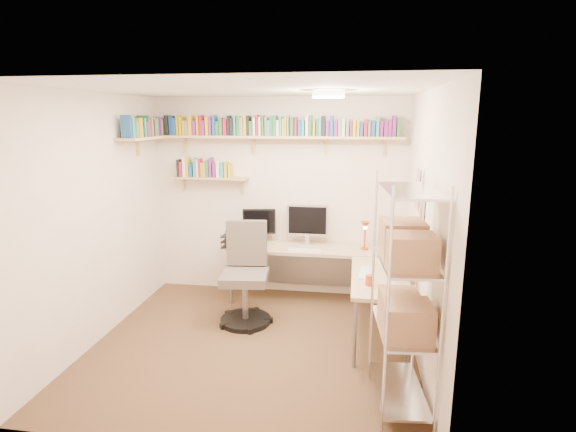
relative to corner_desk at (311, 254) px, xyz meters
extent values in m
plane|color=#4F3921|center=(-0.48, -0.98, -0.69)|extent=(3.20, 3.20, 0.00)
cube|color=beige|center=(-0.48, 0.52, 0.56)|extent=(3.20, 0.04, 2.50)
cube|color=beige|center=(-2.08, -0.98, 0.56)|extent=(0.04, 3.00, 2.50)
cube|color=beige|center=(1.12, -0.98, 0.56)|extent=(0.04, 3.00, 2.50)
cube|color=beige|center=(-0.48, -2.48, 0.56)|extent=(3.20, 0.04, 2.50)
cube|color=white|center=(-0.48, -0.98, 1.81)|extent=(3.20, 3.00, 0.04)
cube|color=silver|center=(1.11, -0.43, 0.86)|extent=(0.01, 0.30, 0.42)
cube|color=white|center=(1.11, -0.83, 0.81)|extent=(0.01, 0.28, 0.38)
cylinder|color=#FFEAC6|center=(0.22, -0.78, 1.77)|extent=(0.30, 0.30, 0.06)
cube|color=#DDB77C|center=(-0.48, 0.39, 1.33)|extent=(3.05, 0.25, 0.03)
cube|color=#DDB77C|center=(-1.96, -0.03, 1.33)|extent=(0.25, 1.00, 0.03)
cube|color=#DDB77C|center=(-1.33, 0.42, 0.81)|extent=(0.95, 0.20, 0.02)
cube|color=#DDB77C|center=(-1.68, 0.46, 1.26)|extent=(0.03, 0.20, 0.20)
cube|color=#DDB77C|center=(-0.78, 0.46, 1.26)|extent=(0.03, 0.20, 0.20)
cube|color=#DDB77C|center=(0.12, 0.46, 1.26)|extent=(0.03, 0.20, 0.20)
cube|color=#DDB77C|center=(0.82, 0.46, 1.26)|extent=(0.03, 0.20, 0.20)
cube|color=#1B4A8F|center=(-1.95, 0.39, 1.45)|extent=(0.03, 0.13, 0.21)
cube|color=#246C3B|center=(-1.90, 0.39, 1.45)|extent=(0.03, 0.12, 0.21)
cube|color=black|center=(-1.85, 0.39, 1.47)|extent=(0.04, 0.15, 0.24)
cube|color=#1B4A8F|center=(-1.80, 0.39, 1.47)|extent=(0.04, 0.12, 0.24)
cube|color=#1B4A8F|center=(-1.75, 0.39, 1.45)|extent=(0.04, 0.15, 0.21)
cube|color=gold|center=(-1.71, 0.39, 1.47)|extent=(0.03, 0.13, 0.24)
cube|color=gold|center=(-1.67, 0.39, 1.46)|extent=(0.03, 0.15, 0.22)
cube|color=gold|center=(-1.63, 0.39, 1.44)|extent=(0.03, 0.12, 0.18)
cube|color=#7F765C|center=(-1.60, 0.39, 1.44)|extent=(0.04, 0.11, 0.18)
cube|color=gold|center=(-1.55, 0.39, 1.47)|extent=(0.04, 0.13, 0.24)
cube|color=#751F74|center=(-1.50, 0.39, 1.43)|extent=(0.04, 0.13, 0.17)
cube|color=gold|center=(-1.45, 0.39, 1.46)|extent=(0.03, 0.12, 0.23)
cube|color=#A61633|center=(-1.41, 0.39, 1.47)|extent=(0.03, 0.13, 0.24)
cube|color=#751F74|center=(-1.38, 0.39, 1.44)|extent=(0.03, 0.14, 0.18)
cube|color=#B29E21|center=(-1.33, 0.39, 1.46)|extent=(0.04, 0.14, 0.22)
cube|color=#751F74|center=(-1.29, 0.39, 1.45)|extent=(0.03, 0.14, 0.21)
cube|color=#1B4A8F|center=(-1.25, 0.39, 1.47)|extent=(0.03, 0.14, 0.25)
cube|color=#246C3B|center=(-1.21, 0.39, 1.43)|extent=(0.03, 0.12, 0.17)
cube|color=#246C3B|center=(-1.16, 0.39, 1.45)|extent=(0.04, 0.11, 0.21)
cube|color=#A61633|center=(-1.11, 0.39, 1.45)|extent=(0.04, 0.12, 0.20)
cube|color=black|center=(-1.06, 0.39, 1.47)|extent=(0.02, 0.15, 0.24)
cube|color=black|center=(-1.02, 0.39, 1.45)|extent=(0.04, 0.12, 0.21)
cube|color=teal|center=(-0.98, 0.39, 1.47)|extent=(0.02, 0.13, 0.24)
cube|color=#246C3B|center=(-0.94, 0.39, 1.46)|extent=(0.04, 0.13, 0.23)
cube|color=#7F765C|center=(-0.90, 0.39, 1.46)|extent=(0.04, 0.14, 0.22)
cube|color=#B29E21|center=(-0.85, 0.39, 1.47)|extent=(0.04, 0.14, 0.24)
cube|color=black|center=(-0.81, 0.39, 1.47)|extent=(0.02, 0.15, 0.24)
cube|color=#246C3B|center=(-0.78, 0.39, 1.43)|extent=(0.03, 0.14, 0.17)
cube|color=white|center=(-0.74, 0.39, 1.46)|extent=(0.03, 0.15, 0.22)
cube|color=#A61633|center=(-0.70, 0.39, 1.47)|extent=(0.02, 0.14, 0.25)
cube|color=white|center=(-0.67, 0.39, 1.46)|extent=(0.02, 0.12, 0.22)
cube|color=#246C3B|center=(-0.64, 0.39, 1.47)|extent=(0.02, 0.12, 0.24)
cube|color=#7F765C|center=(-0.60, 0.39, 1.46)|extent=(0.02, 0.11, 0.22)
cube|color=teal|center=(-0.56, 0.39, 1.44)|extent=(0.03, 0.11, 0.18)
cube|color=#246C3B|center=(-0.53, 0.39, 1.46)|extent=(0.03, 0.12, 0.22)
cube|color=#246C3B|center=(-0.49, 0.39, 1.47)|extent=(0.04, 0.14, 0.24)
cube|color=white|center=(-0.45, 0.39, 1.44)|extent=(0.03, 0.12, 0.19)
cube|color=teal|center=(-0.42, 0.39, 1.46)|extent=(0.02, 0.14, 0.23)
cube|color=gold|center=(-0.39, 0.39, 1.45)|extent=(0.02, 0.13, 0.20)
cube|color=#B29E21|center=(-0.36, 0.39, 1.46)|extent=(0.02, 0.14, 0.23)
cube|color=#7F765C|center=(-0.33, 0.39, 1.47)|extent=(0.02, 0.14, 0.24)
cube|color=#246C3B|center=(-0.28, 0.39, 1.46)|extent=(0.04, 0.13, 0.22)
cube|color=#A61633|center=(-0.23, 0.39, 1.46)|extent=(0.03, 0.13, 0.22)
cube|color=#1B4A8F|center=(-0.19, 0.39, 1.44)|extent=(0.04, 0.14, 0.19)
cube|color=teal|center=(-0.15, 0.39, 1.44)|extent=(0.03, 0.12, 0.19)
cube|color=white|center=(-0.10, 0.39, 1.47)|extent=(0.04, 0.12, 0.24)
cube|color=#246C3B|center=(-0.06, 0.39, 1.47)|extent=(0.03, 0.11, 0.24)
cube|color=gold|center=(-0.02, 0.39, 1.44)|extent=(0.03, 0.12, 0.18)
cube|color=#246C3B|center=(0.02, 0.39, 1.45)|extent=(0.03, 0.14, 0.20)
cube|color=teal|center=(0.05, 0.39, 1.45)|extent=(0.03, 0.14, 0.21)
cube|color=black|center=(0.09, 0.39, 1.47)|extent=(0.04, 0.11, 0.24)
cube|color=#751F74|center=(0.14, 0.39, 1.44)|extent=(0.03, 0.12, 0.18)
cube|color=#1B4A8F|center=(0.19, 0.39, 1.47)|extent=(0.04, 0.12, 0.24)
cube|color=#751F74|center=(0.24, 0.39, 1.44)|extent=(0.03, 0.12, 0.19)
cube|color=#7F765C|center=(0.29, 0.39, 1.44)|extent=(0.04, 0.13, 0.19)
cube|color=white|center=(0.33, 0.39, 1.45)|extent=(0.03, 0.11, 0.20)
cube|color=#7F765C|center=(0.38, 0.39, 1.45)|extent=(0.03, 0.11, 0.20)
cube|color=#751F74|center=(0.42, 0.39, 1.44)|extent=(0.02, 0.12, 0.20)
cube|color=gold|center=(0.46, 0.39, 1.44)|extent=(0.03, 0.14, 0.18)
cube|color=#B29E21|center=(0.50, 0.39, 1.44)|extent=(0.03, 0.12, 0.18)
cube|color=#1B4A8F|center=(0.54, 0.39, 1.43)|extent=(0.03, 0.13, 0.17)
cube|color=#A61633|center=(0.59, 0.39, 1.45)|extent=(0.04, 0.13, 0.20)
cube|color=#7F765C|center=(0.63, 0.39, 1.43)|extent=(0.02, 0.13, 0.17)
cube|color=#1B4A8F|center=(0.67, 0.39, 1.44)|extent=(0.04, 0.12, 0.18)
cube|color=teal|center=(0.72, 0.39, 1.46)|extent=(0.03, 0.14, 0.23)
cube|color=#751F74|center=(0.77, 0.39, 1.43)|extent=(0.03, 0.12, 0.17)
cube|color=#751F74|center=(0.82, 0.39, 1.43)|extent=(0.04, 0.12, 0.17)
cube|color=#751F74|center=(0.86, 0.39, 1.45)|extent=(0.04, 0.12, 0.20)
cube|color=#751F74|center=(0.91, 0.39, 1.47)|extent=(0.04, 0.15, 0.24)
cube|color=#246C3B|center=(0.96, 0.39, 1.45)|extent=(0.03, 0.15, 0.21)
cube|color=#1B4A8F|center=(-1.96, -0.47, 1.47)|extent=(0.11, 0.03, 0.25)
cube|color=teal|center=(-1.96, -0.42, 1.46)|extent=(0.13, 0.03, 0.22)
cube|color=#246C3B|center=(-1.96, -0.37, 1.45)|extent=(0.12, 0.04, 0.21)
cube|color=#7F765C|center=(-1.96, -0.32, 1.43)|extent=(0.12, 0.04, 0.17)
cube|color=#B29E21|center=(-1.96, -0.28, 1.45)|extent=(0.14, 0.02, 0.21)
cube|color=gold|center=(-1.96, -0.24, 1.46)|extent=(0.14, 0.04, 0.22)
cube|color=black|center=(-1.96, -0.19, 1.46)|extent=(0.13, 0.03, 0.22)
cube|color=teal|center=(-1.96, -0.16, 1.45)|extent=(0.15, 0.03, 0.21)
cube|color=#751F74|center=(-1.96, -0.11, 1.43)|extent=(0.15, 0.04, 0.17)
cube|color=#246C3B|center=(-1.96, -0.06, 1.47)|extent=(0.14, 0.04, 0.24)
cube|color=#A61633|center=(-1.96, -0.01, 1.46)|extent=(0.13, 0.03, 0.22)
cube|color=#7F765C|center=(-1.96, 0.03, 1.46)|extent=(0.15, 0.03, 0.22)
cube|color=black|center=(-1.96, 0.08, 1.45)|extent=(0.13, 0.04, 0.20)
cube|color=#B29E21|center=(-1.96, 0.12, 1.46)|extent=(0.11, 0.03, 0.22)
cube|color=#7F765C|center=(-1.96, 0.16, 1.45)|extent=(0.13, 0.04, 0.20)
cube|color=#1B4A8F|center=(-1.96, 0.22, 1.46)|extent=(0.11, 0.04, 0.22)
cube|color=#751F74|center=(-1.96, 0.26, 1.46)|extent=(0.13, 0.04, 0.22)
cube|color=gold|center=(-1.96, 0.32, 1.44)|extent=(0.11, 0.04, 0.19)
cube|color=#751F74|center=(-1.96, 0.37, 1.44)|extent=(0.13, 0.04, 0.18)
cube|color=black|center=(-1.74, 0.42, 0.93)|extent=(0.03, 0.12, 0.22)
cube|color=#A61633|center=(-1.71, 0.42, 0.92)|extent=(0.03, 0.13, 0.19)
cube|color=white|center=(-1.66, 0.42, 0.95)|extent=(0.04, 0.11, 0.24)
cube|color=#B29E21|center=(-1.62, 0.42, 0.95)|extent=(0.03, 0.13, 0.25)
cube|color=#1B4A8F|center=(-1.58, 0.42, 0.91)|extent=(0.04, 0.14, 0.17)
cube|color=teal|center=(-1.53, 0.42, 0.94)|extent=(0.03, 0.11, 0.24)
cube|color=white|center=(-1.49, 0.42, 0.93)|extent=(0.02, 0.11, 0.22)
cube|color=#A61633|center=(-1.46, 0.42, 0.94)|extent=(0.03, 0.12, 0.23)
cube|color=gold|center=(-1.43, 0.42, 0.92)|extent=(0.02, 0.12, 0.18)
cube|color=#B29E21|center=(-1.40, 0.42, 0.92)|extent=(0.03, 0.14, 0.18)
cube|color=#246C3B|center=(-1.36, 0.42, 0.93)|extent=(0.04, 0.13, 0.21)
cube|color=#751F74|center=(-1.32, 0.42, 0.95)|extent=(0.03, 0.12, 0.24)
cube|color=#751F74|center=(-1.27, 0.42, 0.91)|extent=(0.04, 0.12, 0.18)
cube|color=white|center=(-1.22, 0.42, 0.92)|extent=(0.04, 0.13, 0.20)
cube|color=teal|center=(-1.17, 0.42, 0.92)|extent=(0.04, 0.13, 0.19)
cube|color=#B29E21|center=(-1.12, 0.42, 0.92)|extent=(0.04, 0.12, 0.20)
cube|color=gold|center=(-1.07, 0.42, 0.91)|extent=(0.03, 0.14, 0.17)
cube|color=tan|center=(-0.13, 0.24, -0.01)|extent=(1.79, 0.56, 0.04)
cube|color=tan|center=(0.76, -0.68, -0.01)|extent=(0.56, 1.22, 0.04)
cylinder|color=gray|center=(-0.98, 0.00, -0.36)|extent=(0.04, 0.04, 0.66)
cylinder|color=gray|center=(-0.98, 0.47, -0.36)|extent=(0.04, 0.04, 0.66)
cylinder|color=gray|center=(1.00, 0.47, -0.36)|extent=(0.04, 0.04, 0.66)
cylinder|color=gray|center=(0.53, -1.24, -0.36)|extent=(0.04, 0.04, 0.66)
cylinder|color=gray|center=(1.00, -1.24, -0.36)|extent=(0.04, 0.04, 0.66)
cube|color=gray|center=(-0.13, 0.48, -0.31)|extent=(1.69, 0.02, 0.52)
cube|color=silver|center=(-0.08, 0.35, 0.32)|extent=(0.52, 0.03, 0.40)
cube|color=black|center=(-0.08, 0.33, 0.32)|extent=(0.47, 0.00, 0.34)
cube|color=black|center=(-0.70, 0.35, 0.28)|extent=(0.41, 0.03, 0.32)
cube|color=black|center=(0.90, -0.63, 0.30)|extent=(0.03, 0.55, 0.36)
cube|color=white|center=(0.88, -0.63, 0.30)|extent=(0.00, 0.49, 0.31)
cube|color=white|center=(-0.08, 0.07, 0.02)|extent=(0.40, 0.12, 0.01)
cube|color=white|center=(0.62, -0.63, 0.02)|extent=(0.12, 0.38, 0.01)
cylinder|color=#AD340E|center=(0.62, 0.24, 0.02)|extent=(0.09, 0.09, 0.02)
cylinder|color=#AD340E|center=(0.62, 0.24, 0.16)|extent=(0.02, 0.02, 0.26)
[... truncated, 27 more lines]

